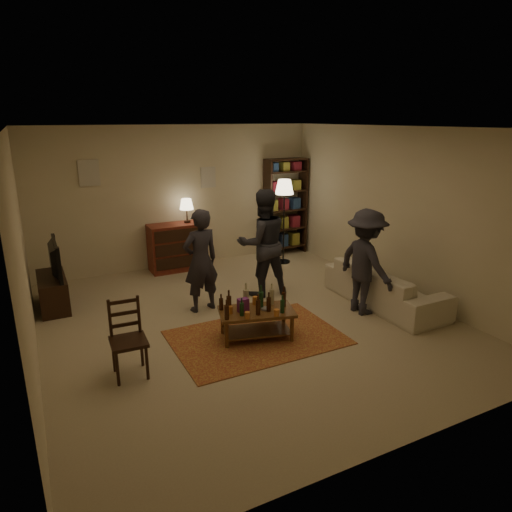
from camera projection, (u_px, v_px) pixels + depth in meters
floor at (247, 321)px, 6.60m from camera, size 6.00×6.00×0.00m
room_shell at (144, 175)px, 8.34m from camera, size 6.00×6.00×6.00m
rug at (257, 337)px, 6.09m from camera, size 2.20×1.50×0.01m
coffee_table at (255, 312)px, 5.99m from camera, size 1.08×0.77×0.74m
dining_chair at (127, 335)px, 5.13m from camera, size 0.41×0.41×0.91m
tv_stand at (52, 284)px, 6.97m from camera, size 0.40×1.00×1.06m
dresser at (176, 246)px, 8.70m from camera, size 1.00×0.50×1.36m
bookshelf at (285, 206)px, 9.64m from camera, size 0.90×0.34×2.02m
floor_lamp at (284, 193)px, 8.85m from camera, size 0.36×0.36×1.68m
sofa at (385, 286)px, 7.12m from camera, size 0.81×2.08×0.61m
person_left at (201, 261)px, 6.77m from camera, size 0.62×0.46×1.57m
person_right at (263, 243)px, 7.37m from camera, size 0.92×0.75×1.75m
person_by_sofa at (366, 262)px, 6.69m from camera, size 0.62×1.04×1.58m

